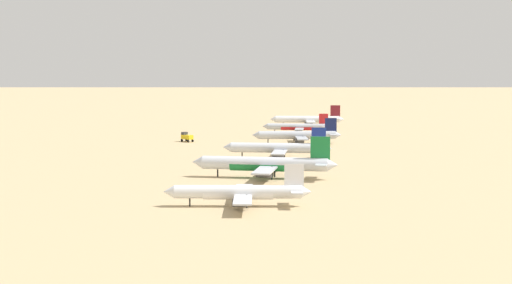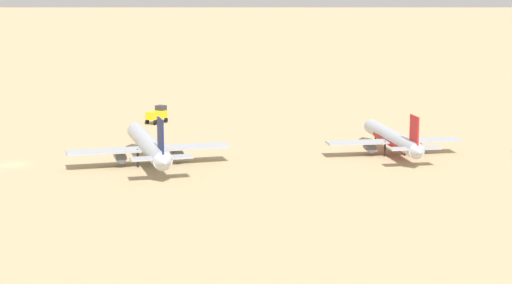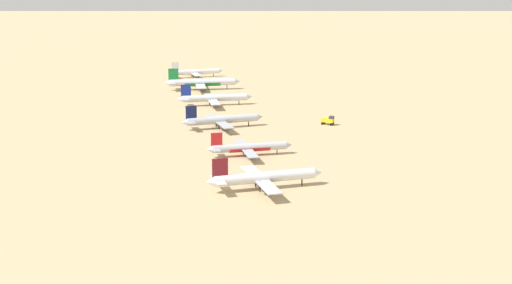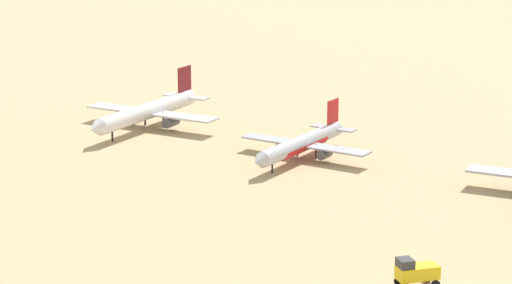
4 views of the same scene
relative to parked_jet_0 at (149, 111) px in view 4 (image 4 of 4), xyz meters
The scene contains 3 objects.
parked_jet_0 is the anchor object (origin of this frame).
parked_jet_1 38.52m from the parked_jet_0, 84.68° to the left, with size 31.20×25.27×9.02m.
service_truck 92.35m from the parked_jet_0, 59.59° to the left, with size 5.56×5.30×3.90m.
Camera 4 is at (146.53, 17.21, 47.81)m, focal length 68.78 mm.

